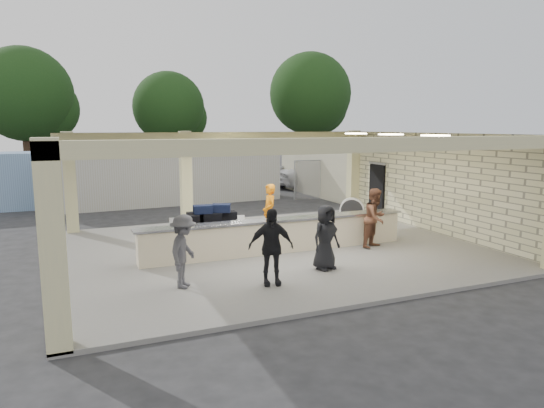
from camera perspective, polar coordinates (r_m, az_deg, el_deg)
name	(u,v)px	position (r m, az deg, el deg)	size (l,w,h in m)	color
ground	(272,251)	(14.67, -0.01, -5.55)	(120.00, 120.00, 0.00)	#252527
pavilion	(270,203)	(15.07, -0.24, 0.09)	(12.01, 10.00, 3.55)	slate
baggage_counter	(279,235)	(14.08, 0.77, -3.72)	(8.20, 0.58, 0.98)	beige
luggage_cart	(207,226)	(14.38, -7.63, -2.57)	(2.53, 1.83, 1.34)	white
drum_fan	(352,210)	(18.22, 9.38, -0.73)	(0.92, 0.75, 1.01)	white
baggage_handler	(269,212)	(15.40, -0.32, -1.00)	(0.66, 0.36, 1.82)	orange
passenger_a	(375,218)	(14.88, 12.07, -1.62)	(0.87, 0.38, 1.79)	brown
passenger_b	(271,247)	(11.13, -0.13, -5.05)	(1.05, 0.38, 1.79)	black
passenger_c	(184,251)	(11.13, -10.35, -5.49)	(1.08, 0.38, 1.67)	#4B4A4F
passenger_d	(326,237)	(12.41, 6.32, -3.90)	(0.81, 0.33, 1.66)	black
car_white_a	(312,174)	(30.26, 4.71, 3.55)	(2.63, 5.56, 1.59)	silver
car_white_b	(375,175)	(31.32, 12.03, 3.34)	(1.57, 4.22, 1.33)	silver
car_dark	(262,174)	(30.30, -1.13, 3.50)	(1.58, 4.49, 1.50)	black
container_white	(167,179)	(24.06, -12.27, 2.94)	(11.17, 2.23, 2.42)	#B9B9B5
fence	(392,175)	(27.68, 13.99, 3.34)	(12.06, 0.06, 2.03)	gray
tree_left	(30,98)	(37.37, -26.56, 11.06)	(6.60, 6.30, 9.00)	#382619
tree_mid	(172,110)	(40.04, -11.65, 10.73)	(6.00, 5.60, 8.00)	#382619
tree_right	(312,97)	(43.14, 4.79, 12.42)	(7.20, 7.00, 10.00)	#382619
adjacent_building	(360,165)	(27.60, 10.28, 4.58)	(6.00, 8.00, 3.20)	#BFB997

